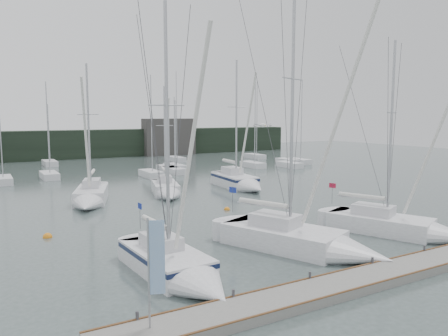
# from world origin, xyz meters

# --- Properties ---
(ground) EXTENTS (160.00, 160.00, 0.00)m
(ground) POSITION_xyz_m (0.00, 0.00, 0.00)
(ground) COLOR #404E4C
(ground) RESTS_ON ground
(dock) EXTENTS (24.00, 2.00, 0.40)m
(dock) POSITION_xyz_m (0.00, -5.00, 0.20)
(dock) COLOR slate
(dock) RESTS_ON ground
(far_treeline) EXTENTS (90.00, 4.00, 5.00)m
(far_treeline) POSITION_xyz_m (0.00, 62.00, 2.50)
(far_treeline) COLOR black
(far_treeline) RESTS_ON ground
(far_building_right) EXTENTS (10.00, 3.00, 7.00)m
(far_building_right) POSITION_xyz_m (18.00, 60.00, 3.50)
(far_building_right) COLOR #3E3B39
(far_building_right) RESTS_ON ground
(mast_forest) EXTENTS (61.14, 28.33, 14.76)m
(mast_forest) POSITION_xyz_m (-2.72, 43.23, 0.48)
(mast_forest) COLOR silver
(mast_forest) RESTS_ON ground
(sailboat_near_left) EXTENTS (3.17, 8.78, 13.70)m
(sailboat_near_left) POSITION_xyz_m (-6.75, -0.55, 0.55)
(sailboat_near_left) COLOR silver
(sailboat_near_left) RESTS_ON ground
(sailboat_near_center) EXTENTS (6.70, 10.20, 16.42)m
(sailboat_near_center) POSITION_xyz_m (1.43, -0.63, 0.57)
(sailboat_near_center) COLOR silver
(sailboat_near_center) RESTS_ON ground
(sailboat_near_right) EXTENTS (6.07, 9.46, 13.24)m
(sailboat_near_right) POSITION_xyz_m (8.95, -0.97, 0.51)
(sailboat_near_right) COLOR silver
(sailboat_near_right) RESTS_ON ground
(sailboat_mid_b) EXTENTS (5.10, 8.82, 12.84)m
(sailboat_mid_b) POSITION_xyz_m (-6.38, 19.20, 0.58)
(sailboat_mid_b) COLOR silver
(sailboat_mid_b) RESTS_ON ground
(sailboat_mid_c) EXTENTS (4.13, 7.59, 11.07)m
(sailboat_mid_c) POSITION_xyz_m (0.87, 19.54, 0.54)
(sailboat_mid_c) COLOR silver
(sailboat_mid_c) RESTS_ON ground
(sailboat_mid_d) EXTENTS (3.52, 9.11, 14.22)m
(sailboat_mid_d) POSITION_xyz_m (9.28, 19.76, 0.65)
(sailboat_mid_d) COLOR silver
(sailboat_mid_d) RESTS_ON ground
(buoy_b) EXTENTS (0.50, 0.50, 0.50)m
(buoy_b) POSITION_xyz_m (2.83, 11.63, 0.00)
(buoy_b) COLOR orange
(buoy_b) RESTS_ON ground
(buoy_c) EXTENTS (0.58, 0.58, 0.58)m
(buoy_c) POSITION_xyz_m (-11.03, 10.30, 0.00)
(buoy_c) COLOR orange
(buoy_c) RESTS_ON ground
(dock_banner) EXTENTS (0.56, 0.23, 3.85)m
(dock_banner) POSITION_xyz_m (-9.65, -4.92, 2.68)
(dock_banner) COLOR #9FA2A7
(dock_banner) RESTS_ON dock
(seagull) EXTENTS (1.03, 0.46, 0.20)m
(seagull) POSITION_xyz_m (-2.00, -0.23, 7.14)
(seagull) COLOR white
(seagull) RESTS_ON ground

